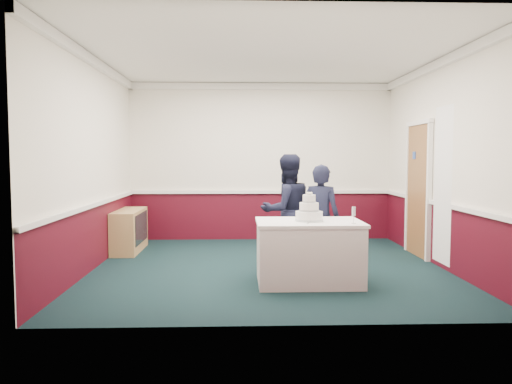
{
  "coord_description": "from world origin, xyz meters",
  "views": [
    {
      "loc": [
        -0.43,
        -7.1,
        1.59
      ],
      "look_at": [
        -0.18,
        -0.1,
        1.1
      ],
      "focal_mm": 35.0,
      "sensor_mm": 36.0,
      "label": 1
    }
  ],
  "objects_px": {
    "cake_table": "(309,251)",
    "cake_knife": "(309,223)",
    "person_man": "(287,211)",
    "wedding_cake": "(309,212)",
    "champagne_flute": "(354,212)",
    "sideboard": "(129,231)",
    "person_woman": "(321,218)"
  },
  "relations": [
    {
      "from": "cake_knife",
      "to": "champagne_flute",
      "type": "height_order",
      "value": "champagne_flute"
    },
    {
      "from": "cake_table",
      "to": "wedding_cake",
      "type": "relative_size",
      "value": 3.63
    },
    {
      "from": "champagne_flute",
      "to": "wedding_cake",
      "type": "bearing_deg",
      "value": 150.75
    },
    {
      "from": "cake_knife",
      "to": "champagne_flute",
      "type": "xyz_separation_m",
      "value": [
        0.53,
        -0.08,
        0.14
      ]
    },
    {
      "from": "cake_table",
      "to": "wedding_cake",
      "type": "distance_m",
      "value": 0.5
    },
    {
      "from": "cake_table",
      "to": "cake_knife",
      "type": "distance_m",
      "value": 0.44
    },
    {
      "from": "cake_table",
      "to": "sideboard",
      "type": "bearing_deg",
      "value": 140.69
    },
    {
      "from": "wedding_cake",
      "to": "champagne_flute",
      "type": "height_order",
      "value": "wedding_cake"
    },
    {
      "from": "champagne_flute",
      "to": "person_woman",
      "type": "relative_size",
      "value": 0.14
    },
    {
      "from": "person_man",
      "to": "person_woman",
      "type": "xyz_separation_m",
      "value": [
        0.45,
        -0.28,
        -0.07
      ]
    },
    {
      "from": "champagne_flute",
      "to": "person_woman",
      "type": "distance_m",
      "value": 0.98
    },
    {
      "from": "sideboard",
      "to": "cake_knife",
      "type": "relative_size",
      "value": 5.45
    },
    {
      "from": "sideboard",
      "to": "wedding_cake",
      "type": "xyz_separation_m",
      "value": [
        2.73,
        -2.24,
        0.55
      ]
    },
    {
      "from": "wedding_cake",
      "to": "person_man",
      "type": "relative_size",
      "value": 0.22
    },
    {
      "from": "wedding_cake",
      "to": "champagne_flute",
      "type": "xyz_separation_m",
      "value": [
        0.5,
        -0.28,
        0.03
      ]
    },
    {
      "from": "wedding_cake",
      "to": "cake_table",
      "type": "bearing_deg",
      "value": -90.0
    },
    {
      "from": "cake_table",
      "to": "cake_knife",
      "type": "bearing_deg",
      "value": -98.53
    },
    {
      "from": "wedding_cake",
      "to": "person_woman",
      "type": "relative_size",
      "value": 0.24
    },
    {
      "from": "wedding_cake",
      "to": "cake_knife",
      "type": "height_order",
      "value": "wedding_cake"
    },
    {
      "from": "cake_table",
      "to": "wedding_cake",
      "type": "bearing_deg",
      "value": 90.0
    },
    {
      "from": "sideboard",
      "to": "person_man",
      "type": "height_order",
      "value": "person_man"
    },
    {
      "from": "cake_table",
      "to": "cake_knife",
      "type": "relative_size",
      "value": 6.0
    },
    {
      "from": "wedding_cake",
      "to": "person_woman",
      "type": "distance_m",
      "value": 0.72
    },
    {
      "from": "wedding_cake",
      "to": "person_man",
      "type": "xyz_separation_m",
      "value": [
        -0.19,
        0.94,
        -0.08
      ]
    },
    {
      "from": "person_man",
      "to": "wedding_cake",
      "type": "bearing_deg",
      "value": 80.45
    },
    {
      "from": "wedding_cake",
      "to": "cake_knife",
      "type": "bearing_deg",
      "value": -98.53
    },
    {
      "from": "wedding_cake",
      "to": "champagne_flute",
      "type": "distance_m",
      "value": 0.57
    },
    {
      "from": "wedding_cake",
      "to": "cake_knife",
      "type": "distance_m",
      "value": 0.23
    },
    {
      "from": "person_man",
      "to": "cake_table",
      "type": "bearing_deg",
      "value": 80.45
    },
    {
      "from": "sideboard",
      "to": "cake_knife",
      "type": "bearing_deg",
      "value": -42.05
    },
    {
      "from": "cake_knife",
      "to": "person_man",
      "type": "relative_size",
      "value": 0.13
    },
    {
      "from": "cake_table",
      "to": "person_man",
      "type": "relative_size",
      "value": 0.81
    }
  ]
}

